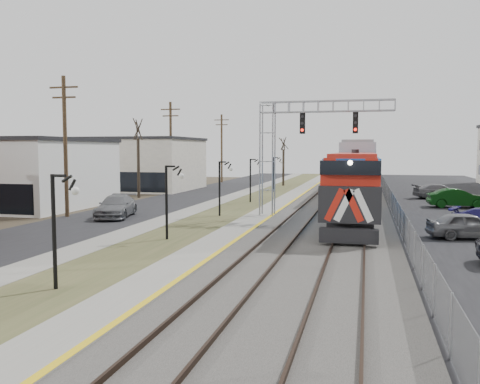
% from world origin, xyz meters
% --- Properties ---
extents(street_west, '(7.00, 120.00, 0.04)m').
position_xyz_m(street_west, '(-11.50, 35.00, 0.02)').
color(street_west, black).
rests_on(street_west, ground).
extents(sidewalk, '(2.00, 120.00, 0.08)m').
position_xyz_m(sidewalk, '(-7.00, 35.00, 0.04)').
color(sidewalk, gray).
rests_on(sidewalk, ground).
extents(grass_median, '(4.00, 120.00, 0.06)m').
position_xyz_m(grass_median, '(-4.00, 35.00, 0.03)').
color(grass_median, '#3E4625').
rests_on(grass_median, ground).
extents(platform, '(2.00, 120.00, 0.24)m').
position_xyz_m(platform, '(-1.00, 35.00, 0.12)').
color(platform, gray).
rests_on(platform, ground).
extents(ballast_bed, '(8.00, 120.00, 0.20)m').
position_xyz_m(ballast_bed, '(4.00, 35.00, 0.10)').
color(ballast_bed, '#595651').
rests_on(ballast_bed, ground).
extents(platform_edge, '(0.24, 120.00, 0.01)m').
position_xyz_m(platform_edge, '(-0.12, 35.00, 0.24)').
color(platform_edge, gold).
rests_on(platform_edge, platform).
extents(track_near, '(1.58, 120.00, 0.15)m').
position_xyz_m(track_near, '(2.00, 35.00, 0.28)').
color(track_near, '#2D2119').
rests_on(track_near, ballast_bed).
extents(track_far, '(1.58, 120.00, 0.15)m').
position_xyz_m(track_far, '(5.50, 35.00, 0.28)').
color(track_far, '#2D2119').
rests_on(track_far, ballast_bed).
extents(train, '(3.00, 85.85, 5.33)m').
position_xyz_m(train, '(5.50, 62.06, 2.92)').
color(train, '#1451A9').
rests_on(train, ground).
extents(signal_gantry, '(9.00, 1.07, 8.15)m').
position_xyz_m(signal_gantry, '(1.22, 27.99, 5.59)').
color(signal_gantry, gray).
rests_on(signal_gantry, ground).
extents(lampposts, '(0.14, 62.14, 4.00)m').
position_xyz_m(lampposts, '(-4.00, 18.29, 2.00)').
color(lampposts, black).
rests_on(lampposts, ground).
extents(utility_poles, '(0.28, 80.28, 10.00)m').
position_xyz_m(utility_poles, '(-14.50, 25.00, 5.00)').
color(utility_poles, '#4C3823').
rests_on(utility_poles, ground).
extents(fence, '(0.04, 120.00, 1.60)m').
position_xyz_m(fence, '(8.20, 35.00, 0.80)').
color(fence, gray).
rests_on(fence, ground).
extents(bare_trees, '(12.30, 42.30, 5.95)m').
position_xyz_m(bare_trees, '(-12.66, 38.91, 2.70)').
color(bare_trees, '#382D23').
rests_on(bare_trees, ground).
extents(car_lot_e, '(4.43, 2.42, 1.43)m').
position_xyz_m(car_lot_e, '(11.61, 22.20, 0.71)').
color(car_lot_e, slate).
rests_on(car_lot_e, ground).
extents(car_lot_f, '(4.86, 2.06, 1.56)m').
position_xyz_m(car_lot_f, '(13.66, 38.00, 0.78)').
color(car_lot_f, '#0C3D0F').
rests_on(car_lot_f, ground).
extents(car_street_b, '(3.30, 5.64, 1.54)m').
position_xyz_m(car_street_b, '(-10.95, 25.59, 0.77)').
color(car_street_b, slate).
rests_on(car_street_b, ground).
extents(car_lot_g, '(5.25, 3.27, 1.42)m').
position_xyz_m(car_lot_g, '(13.20, 45.96, 0.71)').
color(car_lot_g, slate).
rests_on(car_lot_g, ground).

